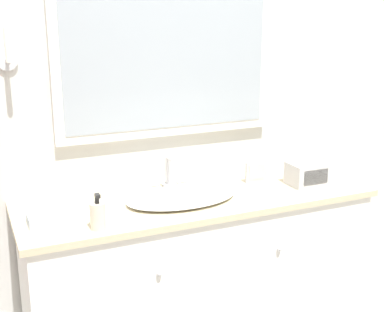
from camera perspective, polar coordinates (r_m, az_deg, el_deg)
The scene contains 7 objects.
wall_back at distance 2.71m, azimuth -2.07°, elevation 6.34°, with size 8.00×0.18×2.55m.
vanity_counter at distance 2.72m, azimuth 0.56°, elevation -12.72°, with size 1.69×0.56×0.85m.
sink_basin at distance 2.48m, azimuth -1.21°, elevation -4.32°, with size 0.52×0.36×0.17m.
soap_bottle at distance 2.19m, azimuth -10.02°, elevation -6.24°, with size 0.06×0.06×0.15m.
appliance_box at distance 2.75m, azimuth 12.26°, elevation -1.84°, with size 0.20×0.14×0.11m.
picture_frame at distance 2.75m, azimuth 6.84°, elevation -1.68°, with size 0.12×0.01×0.11m.
hand_towel_near_sink at distance 2.30m, azimuth -15.13°, elevation -6.44°, with size 0.16×0.11×0.04m.
Camera 1 is at (-0.97, -1.89, 1.72)m, focal length 50.00 mm.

